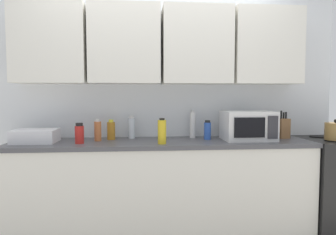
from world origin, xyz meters
The scene contains 13 objects.
wall_back_with_cabinets centered at (0.00, -0.07, 1.58)m, with size 3.72×0.38×2.60m.
counter_run centered at (0.00, -0.30, 0.45)m, with size 2.85×0.63×0.90m.
kettle centered at (1.64, -0.46, 0.99)m, with size 0.19×0.19×0.20m.
microwave centered at (0.84, -0.31, 1.04)m, with size 0.48×0.37×0.28m.
dish_rack centered at (-1.17, -0.30, 0.96)m, with size 0.38×0.30×0.12m, color silver.
knife_block centered at (1.24, -0.21, 1.00)m, with size 0.11×0.13×0.28m.
bottle_white_jar centered at (0.33, -0.11, 1.03)m, with size 0.06×0.06×0.28m.
bottle_spice_jar centered at (-0.61, -0.25, 1.00)m, with size 0.07×0.07×0.20m.
bottle_amber_vinegar centered at (-0.49, -0.17, 0.99)m, with size 0.08×0.08×0.20m.
bottle_red_sauce centered at (-0.76, -0.40, 0.99)m, with size 0.08×0.08×0.19m.
bottle_blue_cleaner centered at (0.45, -0.25, 0.99)m, with size 0.07×0.07×0.19m.
bottle_clear_tall centered at (-0.30, -0.10, 1.01)m, with size 0.07×0.07×0.23m.
bottle_yellow_mustard centered at (-0.01, -0.49, 1.01)m, with size 0.08×0.08×0.23m.
Camera 1 is at (-0.20, -3.22, 1.33)m, focal length 32.96 mm.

